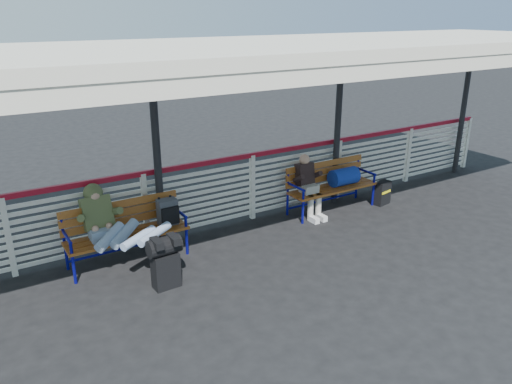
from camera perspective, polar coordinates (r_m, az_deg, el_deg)
ground at (r=7.76m, az=6.98°, el=-7.65°), size 60.00×60.00×0.00m
fence at (r=8.93m, az=-0.43°, el=0.91°), size 12.08×0.08×1.24m
canopy at (r=7.59m, az=3.75°, el=15.87°), size 12.60×3.60×3.16m
luggage_stack at (r=6.92m, az=-10.35°, el=-7.68°), size 0.46×0.27×0.75m
bench_left at (r=7.73m, az=-13.58°, el=-3.46°), size 1.80×0.56×0.92m
bench_right at (r=9.53m, az=9.17°, el=1.44°), size 1.80×0.56×0.92m
traveler_man at (r=7.30m, az=-15.02°, el=-4.20°), size 0.94×1.64×0.77m
companion_person at (r=9.11m, az=6.02°, el=0.77°), size 0.32×0.66×1.15m
suitcase_side at (r=10.05m, az=14.24°, el=-0.09°), size 0.36×0.26×0.46m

